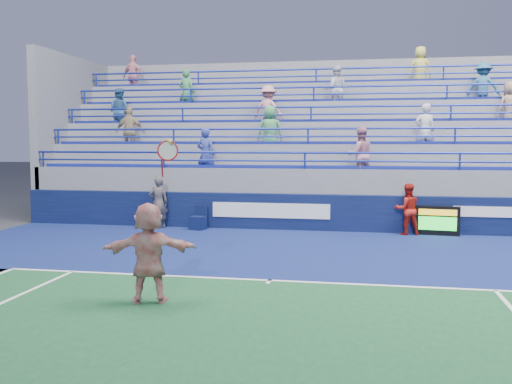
% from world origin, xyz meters
% --- Properties ---
extents(ground, '(120.00, 120.00, 0.00)m').
position_xyz_m(ground, '(0.00, 0.00, 0.00)').
color(ground, '#333538').
extents(sponsor_wall, '(18.00, 0.32, 1.10)m').
position_xyz_m(sponsor_wall, '(0.00, 6.50, 0.55)').
color(sponsor_wall, '#091034').
rests_on(sponsor_wall, ground).
extents(bleacher_stand, '(18.00, 5.60, 6.13)m').
position_xyz_m(bleacher_stand, '(-0.00, 10.28, 1.55)').
color(bleacher_stand, slate).
rests_on(bleacher_stand, ground).
extents(serve_speed_board, '(1.23, 0.28, 0.85)m').
position_xyz_m(serve_speed_board, '(3.86, 6.19, 0.43)').
color(serve_speed_board, black).
rests_on(serve_speed_board, ground).
extents(judge_chair, '(0.51, 0.51, 0.75)m').
position_xyz_m(judge_chair, '(-3.18, 5.98, 0.24)').
color(judge_chair, '#0C153C').
rests_on(judge_chair, ground).
extents(tennis_player, '(1.64, 0.93, 2.71)m').
position_xyz_m(tennis_player, '(-1.73, -1.80, 0.85)').
color(tennis_player, silver).
rests_on(tennis_player, ground).
extents(line_judge, '(0.69, 0.60, 1.61)m').
position_xyz_m(line_judge, '(-4.47, 6.06, 0.81)').
color(line_judge, '#121633').
rests_on(line_judge, ground).
extents(ball_girl, '(0.84, 0.72, 1.49)m').
position_xyz_m(ball_girl, '(3.01, 6.17, 0.74)').
color(ball_girl, '#B01D14').
rests_on(ball_girl, ground).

